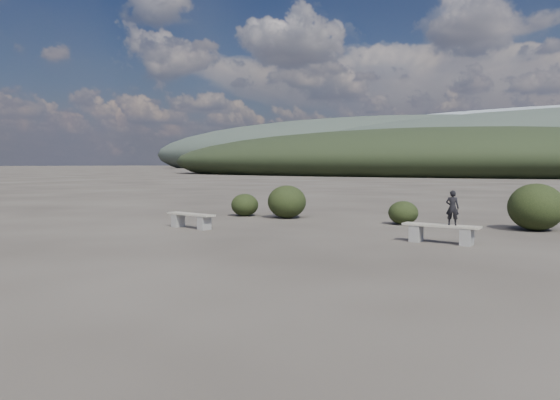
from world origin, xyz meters
The scene contains 8 objects.
ground centered at (0.00, 0.00, 0.00)m, with size 1200.00×1200.00×0.00m, color #302B26.
bench_left centered at (-3.83, 4.24, 0.30)m, with size 1.98×0.69×0.49m.
bench_right centered at (4.04, 5.09, 0.30)m, with size 2.02×0.48×0.50m.
seated_person centered at (4.33, 5.08, 0.96)m, with size 0.33×0.22×0.91m, color black.
shrub_a centered at (-4.78, 8.62, 0.45)m, with size 1.10×1.10×0.90m, color black.
shrub_b centered at (-2.89, 8.76, 0.64)m, with size 1.48×1.48×1.27m, color black.
shrub_c centered at (1.70, 8.94, 0.41)m, with size 1.02×1.02×0.82m, color black.
shrub_d centered at (5.81, 9.47, 0.74)m, with size 1.70×1.70×1.49m, color black.
Camera 1 is at (7.92, -9.25, 2.09)m, focal length 35.00 mm.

